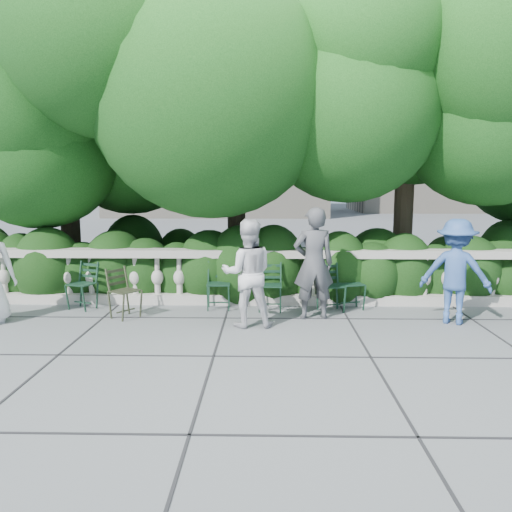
{
  "coord_description": "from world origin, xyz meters",
  "views": [
    {
      "loc": [
        0.18,
        -7.08,
        2.2
      ],
      "look_at": [
        0.0,
        1.0,
        1.0
      ],
      "focal_mm": 35.0,
      "sensor_mm": 36.0,
      "label": 1
    }
  ],
  "objects_px": {
    "chair_d": "(218,311)",
    "person_older_blue": "(456,272)",
    "chair_c": "(354,311)",
    "person_woman_grey": "(314,263)",
    "chair_f": "(333,314)",
    "chair_weathered": "(132,319)",
    "person_casual_man": "(248,273)",
    "chair_b": "(77,311)",
    "chair_e": "(270,313)"
  },
  "relations": [
    {
      "from": "chair_d",
      "to": "person_older_blue",
      "type": "relative_size",
      "value": 0.51
    },
    {
      "from": "chair_c",
      "to": "person_older_blue",
      "type": "bearing_deg",
      "value": -39.51
    },
    {
      "from": "person_woman_grey",
      "to": "person_older_blue",
      "type": "distance_m",
      "value": 2.2
    },
    {
      "from": "person_woman_grey",
      "to": "chair_f",
      "type": "bearing_deg",
      "value": -150.38
    },
    {
      "from": "chair_c",
      "to": "chair_weathered",
      "type": "bearing_deg",
      "value": 174.6
    },
    {
      "from": "person_casual_man",
      "to": "chair_weathered",
      "type": "bearing_deg",
      "value": -14.4
    },
    {
      "from": "chair_d",
      "to": "person_woman_grey",
      "type": "bearing_deg",
      "value": -17.1
    },
    {
      "from": "chair_f",
      "to": "person_older_blue",
      "type": "relative_size",
      "value": 0.51
    },
    {
      "from": "person_woman_grey",
      "to": "chair_b",
      "type": "bearing_deg",
      "value": -11.55
    },
    {
      "from": "chair_b",
      "to": "chair_f",
      "type": "bearing_deg",
      "value": 20.15
    },
    {
      "from": "chair_f",
      "to": "person_woman_grey",
      "type": "height_order",
      "value": "person_woman_grey"
    },
    {
      "from": "chair_e",
      "to": "chair_weathered",
      "type": "relative_size",
      "value": 1.0
    },
    {
      "from": "chair_b",
      "to": "chair_d",
      "type": "relative_size",
      "value": 1.0
    },
    {
      "from": "chair_weathered",
      "to": "person_woman_grey",
      "type": "distance_m",
      "value": 3.08
    },
    {
      "from": "chair_e",
      "to": "chair_weathered",
      "type": "distance_m",
      "value": 2.29
    },
    {
      "from": "chair_d",
      "to": "chair_weathered",
      "type": "height_order",
      "value": "same"
    },
    {
      "from": "chair_b",
      "to": "chair_f",
      "type": "xyz_separation_m",
      "value": [
        4.4,
        -0.09,
        0.0
      ]
    },
    {
      "from": "chair_b",
      "to": "chair_f",
      "type": "distance_m",
      "value": 4.4
    },
    {
      "from": "chair_c",
      "to": "chair_weathered",
      "type": "distance_m",
      "value": 3.74
    },
    {
      "from": "person_woman_grey",
      "to": "chair_d",
      "type": "bearing_deg",
      "value": -20.64
    },
    {
      "from": "chair_b",
      "to": "chair_c",
      "type": "bearing_deg",
      "value": 22.44
    },
    {
      "from": "chair_c",
      "to": "chair_e",
      "type": "xyz_separation_m",
      "value": [
        -1.45,
        -0.15,
        0.0
      ]
    },
    {
      "from": "person_woman_grey",
      "to": "person_casual_man",
      "type": "relative_size",
      "value": 1.1
    },
    {
      "from": "chair_e",
      "to": "person_older_blue",
      "type": "height_order",
      "value": "person_older_blue"
    },
    {
      "from": "chair_b",
      "to": "person_casual_man",
      "type": "relative_size",
      "value": 0.51
    },
    {
      "from": "chair_d",
      "to": "chair_e",
      "type": "height_order",
      "value": "same"
    },
    {
      "from": "chair_b",
      "to": "person_casual_man",
      "type": "xyz_separation_m",
      "value": [
        2.98,
        -0.82,
        0.83
      ]
    },
    {
      "from": "person_casual_man",
      "to": "chair_f",
      "type": "bearing_deg",
      "value": -157.38
    },
    {
      "from": "person_older_blue",
      "to": "chair_c",
      "type": "bearing_deg",
      "value": -0.54
    },
    {
      "from": "chair_e",
      "to": "person_woman_grey",
      "type": "height_order",
      "value": "person_woman_grey"
    },
    {
      "from": "chair_e",
      "to": "chair_c",
      "type": "bearing_deg",
      "value": 6.89
    },
    {
      "from": "chair_e",
      "to": "chair_f",
      "type": "distance_m",
      "value": 1.08
    },
    {
      "from": "chair_b",
      "to": "chair_d",
      "type": "distance_m",
      "value": 2.44
    },
    {
      "from": "chair_d",
      "to": "person_older_blue",
      "type": "bearing_deg",
      "value": -12.25
    },
    {
      "from": "chair_c",
      "to": "chair_d",
      "type": "relative_size",
      "value": 1.0
    },
    {
      "from": "person_woman_grey",
      "to": "person_older_blue",
      "type": "relative_size",
      "value": 1.1
    },
    {
      "from": "chair_d",
      "to": "person_casual_man",
      "type": "distance_m",
      "value": 1.31
    },
    {
      "from": "chair_b",
      "to": "chair_d",
      "type": "height_order",
      "value": "same"
    },
    {
      "from": "chair_b",
      "to": "chair_c",
      "type": "height_order",
      "value": "same"
    },
    {
      "from": "chair_d",
      "to": "chair_c",
      "type": "bearing_deg",
      "value": -1.56
    },
    {
      "from": "chair_e",
      "to": "person_older_blue",
      "type": "xyz_separation_m",
      "value": [
        2.89,
        -0.53,
        0.82
      ]
    },
    {
      "from": "chair_c",
      "to": "person_older_blue",
      "type": "distance_m",
      "value": 1.79
    },
    {
      "from": "chair_d",
      "to": "chair_f",
      "type": "xyz_separation_m",
      "value": [
        1.96,
        -0.13,
        0.0
      ]
    },
    {
      "from": "chair_weathered",
      "to": "person_casual_man",
      "type": "height_order",
      "value": "person_casual_man"
    },
    {
      "from": "chair_c",
      "to": "chair_f",
      "type": "distance_m",
      "value": 0.41
    },
    {
      "from": "chair_b",
      "to": "person_older_blue",
      "type": "height_order",
      "value": "person_older_blue"
    },
    {
      "from": "chair_b",
      "to": "person_woman_grey",
      "type": "distance_m",
      "value": 4.14
    },
    {
      "from": "chair_e",
      "to": "person_older_blue",
      "type": "distance_m",
      "value": 3.05
    },
    {
      "from": "person_older_blue",
      "to": "person_woman_grey",
      "type": "bearing_deg",
      "value": 18.8
    },
    {
      "from": "chair_d",
      "to": "chair_weathered",
      "type": "relative_size",
      "value": 1.0
    }
  ]
}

